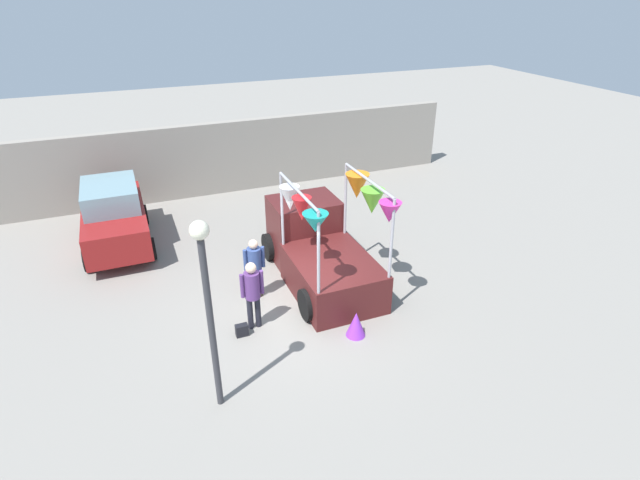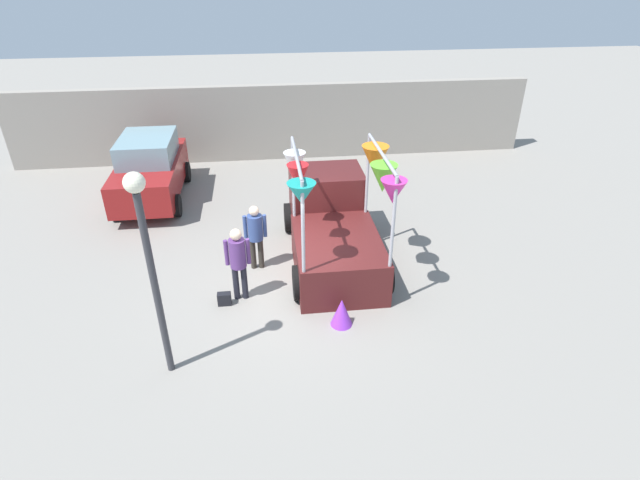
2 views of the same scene
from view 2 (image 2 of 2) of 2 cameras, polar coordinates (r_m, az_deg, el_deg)
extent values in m
plane|color=gray|center=(11.26, -3.03, -5.16)|extent=(60.00, 60.00, 0.00)
cube|color=#4C1919|center=(11.27, 2.01, -2.05)|extent=(1.90, 2.60, 1.00)
cube|color=#4C1919|center=(12.81, 0.68, 4.18)|extent=(1.80, 1.40, 1.80)
cube|color=#8CB2C6|center=(12.62, 0.70, 6.02)|extent=(1.76, 1.37, 0.60)
cylinder|color=black|center=(13.28, -3.60, 2.59)|extent=(0.22, 0.76, 0.76)
cylinder|color=black|center=(13.50, 4.48, 3.04)|extent=(0.22, 0.76, 0.76)
cylinder|color=black|center=(10.66, -2.50, -4.91)|extent=(0.22, 0.76, 0.76)
cylinder|color=black|center=(10.93, 7.50, -4.18)|extent=(0.22, 0.76, 0.76)
cylinder|color=#A5A5AD|center=(11.58, -3.07, 7.05)|extent=(0.07, 0.07, 1.94)
cylinder|color=#A5A5AD|center=(11.81, 5.44, 7.43)|extent=(0.07, 0.07, 1.94)
cylinder|color=#A5A5AD|center=(9.39, -1.96, 1.29)|extent=(0.07, 0.07, 1.94)
cylinder|color=#A5A5AD|center=(9.67, 8.37, 1.88)|extent=(0.07, 0.07, 1.94)
cylinder|color=#A5A5AD|center=(10.09, -2.70, 9.44)|extent=(0.07, 2.44, 0.07)
cylinder|color=#A5A5AD|center=(10.36, 7.08, 9.79)|extent=(0.07, 2.44, 0.07)
cone|color=teal|center=(9.25, -2.12, 5.34)|extent=(0.62, 0.62, 0.42)
cone|color=#D83399|center=(9.56, 8.37, 5.48)|extent=(0.59, 0.59, 0.49)
cone|color=red|center=(10.00, -2.54, 7.12)|extent=(0.61, 0.61, 0.56)
cone|color=#66CC33|center=(10.31, 7.23, 7.00)|extent=(0.67, 0.67, 0.60)
cone|color=white|center=(10.78, -2.90, 8.47)|extent=(0.63, 0.63, 0.60)
cone|color=orange|center=(11.01, 6.28, 9.09)|extent=(0.83, 0.83, 0.63)
cube|color=maroon|center=(15.71, -18.77, 7.05)|extent=(1.70, 4.00, 0.90)
cube|color=#72939E|center=(15.58, -19.14, 9.90)|extent=(1.50, 2.10, 0.66)
cylinder|color=black|center=(17.19, -20.62, 7.04)|extent=(0.18, 0.64, 0.64)
cylinder|color=black|center=(16.86, -14.98, 7.53)|extent=(0.18, 0.64, 0.64)
cylinder|color=black|center=(14.98, -22.44, 3.32)|extent=(0.18, 0.64, 0.64)
cylinder|color=black|center=(14.60, -16.02, 3.81)|extent=(0.18, 0.64, 0.64)
cylinder|color=black|center=(10.77, -9.58, -4.81)|extent=(0.13, 0.13, 0.80)
cylinder|color=black|center=(10.76, -8.63, -4.75)|extent=(0.13, 0.13, 0.80)
cylinder|color=#593372|center=(10.38, -9.42, -1.51)|extent=(0.34, 0.34, 0.64)
sphere|color=beige|center=(10.16, -9.62, 0.61)|extent=(0.24, 0.24, 0.24)
cylinder|color=#593372|center=(10.38, -10.64, -1.43)|extent=(0.09, 0.09, 0.57)
cylinder|color=#593372|center=(10.35, -8.22, -1.28)|extent=(0.09, 0.09, 0.57)
cylinder|color=#2D2823|center=(11.75, -7.65, -1.55)|extent=(0.13, 0.13, 0.77)
cylinder|color=#2D2823|center=(11.74, -6.78, -1.50)|extent=(0.13, 0.13, 0.77)
cylinder|color=#33477F|center=(11.40, -7.43, 1.43)|extent=(0.34, 0.34, 0.61)
sphere|color=beige|center=(11.21, -7.57, 3.31)|extent=(0.23, 0.23, 0.23)
cylinder|color=#33477F|center=(11.39, -8.55, 1.49)|extent=(0.09, 0.09, 0.55)
cylinder|color=#33477F|center=(11.38, -6.34, 1.63)|extent=(0.09, 0.09, 0.55)
cube|color=black|center=(10.78, -10.88, -6.63)|extent=(0.28, 0.16, 0.28)
cylinder|color=#333338|center=(8.55, -18.26, -5.45)|extent=(0.12, 0.12, 3.46)
sphere|color=#F2EDCC|center=(7.67, -20.48, 6.17)|extent=(0.32, 0.32, 0.32)
cube|color=gray|center=(18.11, -5.14, 13.25)|extent=(18.00, 0.36, 2.60)
cone|color=purple|center=(9.99, 2.49, -8.23)|extent=(0.56, 0.56, 0.60)
camera|label=1|loc=(2.78, -106.03, 4.66)|focal=28.00mm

